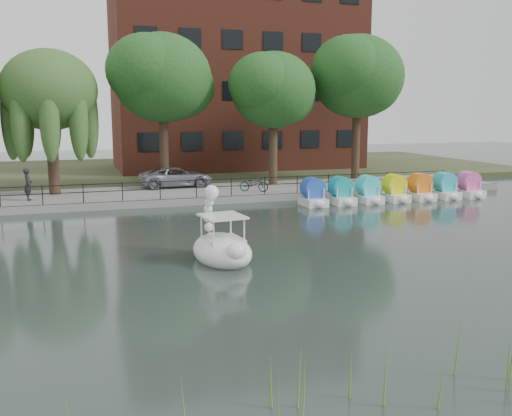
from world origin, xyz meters
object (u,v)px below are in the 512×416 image
swan_boat (221,245)px  bicycle (254,183)px  minivan (176,175)px  pedestrian (28,182)px

swan_boat → bicycle: bearing=61.0°
minivan → bicycle: (4.01, -3.46, -0.23)m
bicycle → swan_boat: (-5.35, -13.13, -0.34)m
minivan → pedestrian: 9.00m
pedestrian → swan_boat: bearing=-155.1°
minivan → swan_boat: bearing=171.7°
minivan → bicycle: 5.30m
bicycle → minivan: bearing=79.0°
swan_boat → pedestrian: bearing=110.9°
minivan → swan_boat: (-1.34, -16.59, -0.57)m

